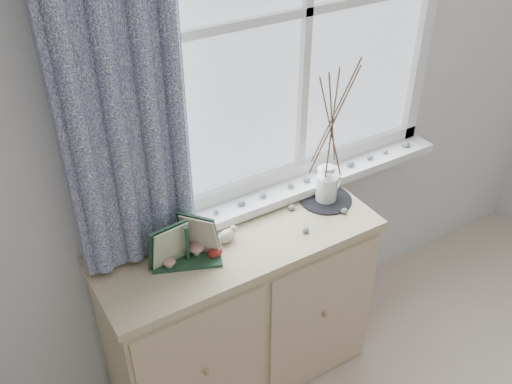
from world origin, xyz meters
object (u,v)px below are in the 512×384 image
Objects in this scene: toadstool_cluster at (179,244)px; botanical_book at (189,245)px; twig_pitcher at (333,119)px; sideboard at (241,313)px.

botanical_book is at bearing -86.72° from toadstool_cluster.
botanical_book is 0.43× the size of twig_pitcher.
toadstool_cluster is 0.25× the size of twig_pitcher.
twig_pitcher reaches higher than toadstool_cluster.
sideboard is 6.76× the size of toadstool_cluster.
twig_pitcher is (0.71, -0.01, 0.36)m from toadstool_cluster.
twig_pitcher is (0.47, 0.05, 0.83)m from sideboard.
sideboard is at bearing -12.10° from toadstool_cluster.
toadstool_cluster is at bearing 173.08° from twig_pitcher.
toadstool_cluster reaches higher than sideboard.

